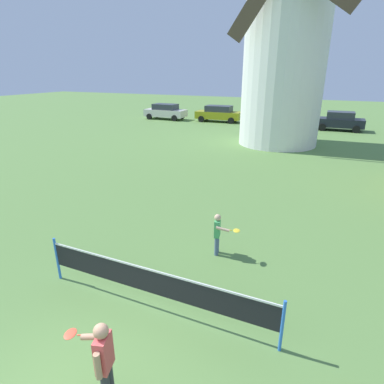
% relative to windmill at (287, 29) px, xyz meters
% --- Properties ---
extents(windmill, '(7.98, 5.96, 14.24)m').
position_rel_windmill_xyz_m(windmill, '(0.00, 0.00, 0.00)').
color(windmill, white).
rests_on(windmill, ground_plane).
extents(tennis_net, '(5.35, 0.06, 1.10)m').
position_rel_windmill_xyz_m(tennis_net, '(0.68, -17.87, -6.51)').
color(tennis_net, blue).
rests_on(tennis_net, ground_plane).
extents(player_near, '(0.87, 0.48, 1.47)m').
position_rel_windmill_xyz_m(player_near, '(1.08, -19.90, -6.37)').
color(player_near, '#333338').
rests_on(player_near, ground_plane).
extents(player_far, '(0.76, 0.40, 1.20)m').
position_rel_windmill_xyz_m(player_far, '(1.17, -15.23, -6.52)').
color(player_far, slate).
rests_on(player_far, ground_plane).
extents(parked_car_cream, '(4.35, 1.91, 1.56)m').
position_rel_windmill_xyz_m(parked_car_cream, '(-12.85, 7.44, -6.39)').
color(parked_car_cream, silver).
rests_on(parked_car_cream, ground_plane).
extents(parked_car_mustard, '(4.54, 2.02, 1.56)m').
position_rel_windmill_xyz_m(parked_car_mustard, '(-7.20, 8.06, -6.39)').
color(parked_car_mustard, '#999919').
rests_on(parked_car_mustard, ground_plane).
extents(parked_car_silver, '(4.04, 2.25, 1.56)m').
position_rel_windmill_xyz_m(parked_car_silver, '(-1.50, 8.07, -6.39)').
color(parked_car_silver, silver).
rests_on(parked_car_silver, ground_plane).
extents(parked_car_black, '(3.86, 1.94, 1.56)m').
position_rel_windmill_xyz_m(parked_car_black, '(3.83, 7.63, -6.39)').
color(parked_car_black, '#1E232D').
rests_on(parked_car_black, ground_plane).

